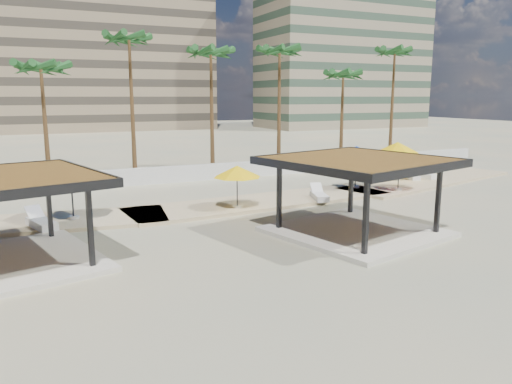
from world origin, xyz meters
TOP-DOWN VIEW (x-y plane):
  - ground at (0.00, 0.00)m, footprint 200.00×200.00m
  - promenade at (2.00, 7.67)m, footprint 44.45×7.97m
  - boundary_wall at (0.00, 16.00)m, footprint 56.00×0.30m
  - building_mid at (4.00, 78.00)m, footprint 38.00×16.00m
  - building_east at (48.00, 66.00)m, footprint 32.00×15.00m
  - pavilion_central at (2.82, -0.68)m, footprint 8.25×8.25m
  - umbrella_b at (-0.24, 5.80)m, footprint 2.91×2.91m
  - umbrella_c at (11.05, 6.09)m, footprint 3.01×3.01m
  - umbrella_d at (9.13, 8.02)m, footprint 3.91×3.91m
  - umbrella_e at (13.56, 9.20)m, footprint 3.74×3.74m
  - umbrella_f at (-8.50, 6.95)m, footprint 3.32×3.32m
  - lounger_a at (-10.00, 5.85)m, footprint 1.39×2.39m
  - lounger_b at (4.99, 5.85)m, footprint 1.33×2.25m
  - lounger_c at (16.20, 9.25)m, footprint 0.81×2.20m
  - lounger_d at (14.94, 9.24)m, footprint 1.04×1.98m
  - palm_c at (-9.00, 18.10)m, footprint 3.00×3.00m
  - palm_d at (-3.00, 18.90)m, footprint 3.00×3.00m
  - palm_e at (3.00, 18.40)m, footprint 3.00×3.00m
  - palm_f at (9.00, 18.60)m, footprint 3.00×3.00m
  - palm_g at (15.00, 18.20)m, footprint 3.00×3.00m
  - palm_h at (21.00, 18.80)m, footprint 3.00×3.00m

SIDE VIEW (x-z plane):
  - ground at x=0.00m, z-range 0.00..0.00m
  - promenade at x=2.00m, z-range -0.06..0.18m
  - lounger_d at x=14.94m, z-range -0.01..0.71m
  - lounger_b at x=4.99m, z-range -0.03..0.78m
  - lounger_c at x=16.20m, z-range -0.03..0.79m
  - lounger_a at x=-10.00m, z-range -0.04..0.82m
  - boundary_wall at x=0.00m, z-range 0.00..1.20m
  - pavilion_central at x=2.82m, z-range 0.33..3.80m
  - umbrella_b at x=-0.24m, z-range 1.00..3.30m
  - umbrella_c at x=11.05m, z-range 1.06..3.51m
  - umbrella_e at x=13.56m, z-range 1.16..3.90m
  - umbrella_d at x=9.13m, z-range 1.17..3.91m
  - umbrella_f at x=-8.50m, z-range 1.20..4.05m
  - palm_g at x=15.00m, z-range 3.23..11.96m
  - palm_c at x=-9.00m, z-range 3.25..12.01m
  - palm_e at x=3.00m, z-range 3.87..14.04m
  - palm_f at x=9.00m, z-range 4.02..14.54m
  - palm_h at x=21.00m, z-range 4.18..15.09m
  - palm_d at x=-3.00m, z-range 4.20..15.15m
  - building_mid at x=4.00m, z-range -0.93..29.47m
  - building_east at x=48.00m, z-range -0.93..35.47m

